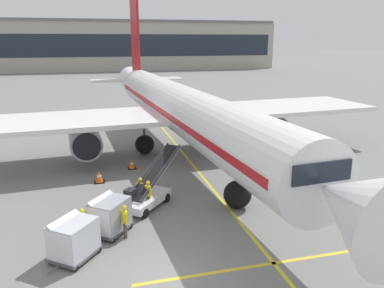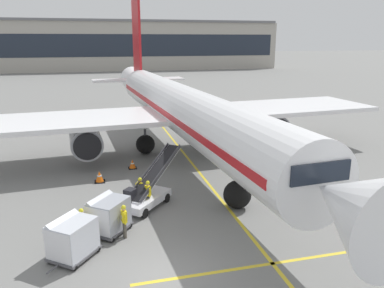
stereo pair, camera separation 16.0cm
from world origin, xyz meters
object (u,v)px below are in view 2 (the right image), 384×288
(ground_crew_marshaller, at_px, (148,193))
(safety_cone_engine_keepout, at_px, (132,164))
(baggage_cart_lead, at_px, (108,214))
(ground_crew_by_loader, at_px, (124,219))
(ground_crew_wingwalker, at_px, (140,189))
(ground_crew_by_carts, at_px, (82,223))
(belt_loader, at_px, (147,192))
(parked_airplane, at_px, (180,109))
(baggage_cart_second, at_px, (72,237))
(safety_cone_wingtip, at_px, (99,177))

(ground_crew_marshaller, distance_m, safety_cone_engine_keepout, 7.52)
(baggage_cart_lead, bearing_deg, ground_crew_by_loader, -44.67)
(ground_crew_wingwalker, bearing_deg, ground_crew_by_carts, -132.55)
(belt_loader, xyz_separation_m, ground_crew_by_carts, (-3.61, -3.35, 0.13))
(belt_loader, xyz_separation_m, ground_crew_marshaller, (-0.01, -0.47, 0.13))
(parked_airplane, height_order, ground_crew_marshaller, parked_airplane)
(ground_crew_wingwalker, bearing_deg, belt_loader, -25.09)
(parked_airplane, xyz_separation_m, ground_crew_wingwalker, (-4.59, -9.79, -2.96))
(baggage_cart_second, bearing_deg, baggage_cart_lead, 50.08)
(ground_crew_marshaller, distance_m, safety_cone_wingtip, 5.84)
(safety_cone_engine_keepout, bearing_deg, ground_crew_by_carts, -108.23)
(baggage_cart_lead, height_order, baggage_cart_second, same)
(baggage_cart_lead, relative_size, ground_crew_by_carts, 1.51)
(baggage_cart_second, bearing_deg, parked_airplane, 60.68)
(parked_airplane, distance_m, ground_crew_wingwalker, 11.21)
(baggage_cart_second, xyz_separation_m, ground_crew_marshaller, (4.02, 4.24, -0.00))
(baggage_cart_lead, distance_m, ground_crew_by_loader, 1.06)
(parked_airplane, xyz_separation_m, ground_crew_marshaller, (-4.22, -10.44, -2.96))
(ground_crew_by_loader, bearing_deg, baggage_cart_lead, 135.33)
(ground_crew_by_loader, bearing_deg, belt_loader, 65.17)
(baggage_cart_lead, relative_size, baggage_cart_second, 1.00)
(ground_crew_marshaller, xyz_separation_m, safety_cone_engine_keepout, (-0.19, 7.48, -0.65))
(parked_airplane, bearing_deg, ground_crew_by_loader, -113.43)
(ground_crew_marshaller, bearing_deg, parked_airplane, 67.98)
(safety_cone_engine_keepout, bearing_deg, ground_crew_marshaller, -88.53)
(baggage_cart_lead, xyz_separation_m, safety_cone_engine_keepout, (2.16, 9.73, -0.65))
(belt_loader, height_order, safety_cone_engine_keepout, belt_loader)
(baggage_cart_lead, xyz_separation_m, ground_crew_by_loader, (0.76, -0.75, -0.00))
(baggage_cart_second, bearing_deg, ground_crew_by_carts, 73.16)
(ground_crew_by_loader, bearing_deg, safety_cone_engine_keepout, 82.36)
(ground_crew_by_carts, relative_size, ground_crew_marshaller, 1.00)
(belt_loader, xyz_separation_m, safety_cone_engine_keepout, (-0.20, 7.01, -0.52))
(baggage_cart_lead, bearing_deg, ground_crew_by_carts, -153.27)
(ground_crew_by_carts, bearing_deg, ground_crew_marshaller, 38.61)
(baggage_cart_lead, relative_size, ground_crew_by_loader, 1.51)
(safety_cone_engine_keepout, bearing_deg, belt_loader, -88.37)
(baggage_cart_lead, xyz_separation_m, safety_cone_wingtip, (-0.34, 7.40, -0.61))
(ground_crew_by_carts, relative_size, ground_crew_wingwalker, 1.00)
(ground_crew_by_loader, height_order, ground_crew_wingwalker, same)
(parked_airplane, relative_size, ground_crew_by_carts, 26.29)
(ground_crew_wingwalker, distance_m, safety_cone_wingtip, 5.10)
(baggage_cart_lead, bearing_deg, safety_cone_engine_keepout, 77.48)
(baggage_cart_second, distance_m, ground_crew_by_carts, 1.42)
(parked_airplane, distance_m, ground_crew_by_loader, 14.94)
(belt_loader, bearing_deg, parked_airplane, 67.07)
(baggage_cart_second, height_order, safety_cone_engine_keepout, baggage_cart_second)
(belt_loader, height_order, ground_crew_marshaller, belt_loader)
(safety_cone_engine_keepout, distance_m, safety_cone_wingtip, 3.42)
(safety_cone_engine_keepout, bearing_deg, safety_cone_wingtip, -136.92)
(belt_loader, bearing_deg, safety_cone_wingtip, 119.98)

